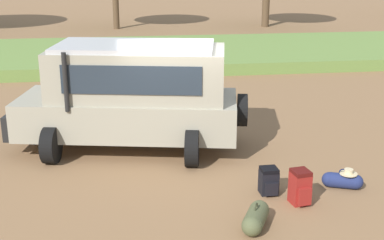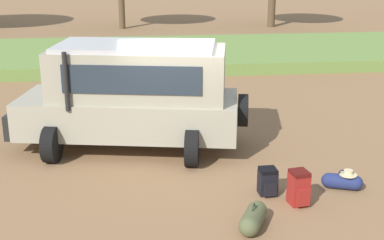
# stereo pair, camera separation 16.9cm
# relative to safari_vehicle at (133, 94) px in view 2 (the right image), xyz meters

# --- Properties ---
(ground_plane) EXTENTS (320.00, 320.00, 0.00)m
(ground_plane) POSITION_rel_safari_vehicle_xyz_m (0.97, -0.58, -1.29)
(ground_plane) COLOR olive
(grass_bank) EXTENTS (120.00, 7.00, 0.44)m
(grass_bank) POSITION_rel_safari_vehicle_xyz_m (0.97, 10.51, -1.07)
(grass_bank) COLOR olive
(grass_bank) RESTS_ON ground_plane
(safari_vehicle) EXTENTS (5.48, 3.33, 2.44)m
(safari_vehicle) POSITION_rel_safari_vehicle_xyz_m (0.00, 0.00, 0.00)
(safari_vehicle) COLOR gray
(safari_vehicle) RESTS_ON ground_plane
(backpack_beside_front_wheel) EXTENTS (0.34, 0.42, 0.51)m
(backpack_beside_front_wheel) POSITION_rel_safari_vehicle_xyz_m (2.45, -2.76, -1.04)
(backpack_beside_front_wheel) COLOR black
(backpack_beside_front_wheel) RESTS_ON ground_plane
(backpack_cluster_center) EXTENTS (0.36, 0.46, 0.64)m
(backpack_cluster_center) POSITION_rel_safari_vehicle_xyz_m (2.89, -3.24, -0.98)
(backpack_cluster_center) COLOR maroon
(backpack_cluster_center) RESTS_ON ground_plane
(duffel_bag_low_black_case) EXTENTS (0.75, 0.47, 0.40)m
(duffel_bag_low_black_case) POSITION_rel_safari_vehicle_xyz_m (3.93, -2.71, -1.14)
(duffel_bag_low_black_case) COLOR navy
(duffel_bag_low_black_case) RESTS_ON ground_plane
(duffel_bag_soft_canvas) EXTENTS (0.60, 0.87, 0.44)m
(duffel_bag_soft_canvas) POSITION_rel_safari_vehicle_xyz_m (1.89, -3.99, -1.12)
(duffel_bag_soft_canvas) COLOR #4C5133
(duffel_bag_soft_canvas) RESTS_ON ground_plane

